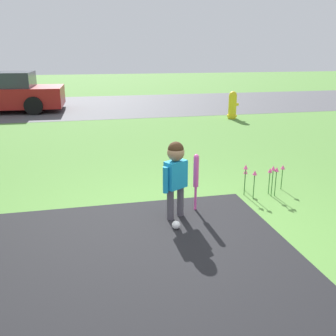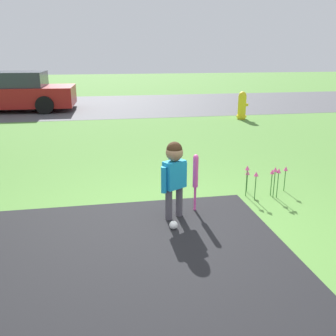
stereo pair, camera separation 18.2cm
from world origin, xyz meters
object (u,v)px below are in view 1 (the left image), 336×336
Objects in this scene: baseball_bat at (196,174)px; fire_hydrant at (233,105)px; sports_ball at (176,225)px; child at (176,169)px.

fire_hydrant is (2.96, 6.11, -0.08)m from baseball_bat.
fire_hydrant is (3.32, 6.57, 0.34)m from sports_ball.
sports_ball is at bearing -132.82° from child.
child reaches higher than fire_hydrant.
baseball_bat is 7.61× the size of sports_ball.
sports_ball is 0.12× the size of fire_hydrant.
baseball_bat is (0.29, 0.16, -0.13)m from child.
baseball_bat is 0.91× the size of fire_hydrant.
fire_hydrant reaches higher than baseball_bat.
baseball_bat is at bearing -1.61° from child.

